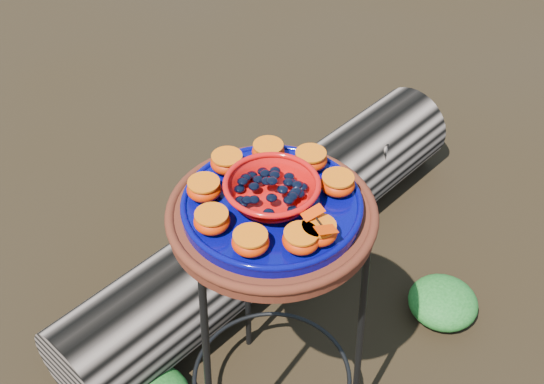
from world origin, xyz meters
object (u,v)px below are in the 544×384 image
object	(u,v)px
terracotta_saucer	(272,217)
plant_stand	(272,328)
red_bowl	(272,192)
driftwood_log	(273,227)
cobalt_plate	(272,206)

from	to	relation	value
terracotta_saucer	plant_stand	bearing A→B (deg)	0.00
plant_stand	red_bowl	xyz separation A→B (m)	(0.00, 0.00, 0.43)
terracotta_saucer	driftwood_log	xyz separation A→B (m)	(0.17, 0.52, -0.57)
plant_stand	terracotta_saucer	distance (m)	0.37
plant_stand	cobalt_plate	size ratio (longest dim) A/B	1.97
driftwood_log	terracotta_saucer	bearing A→B (deg)	-108.40
driftwood_log	plant_stand	bearing A→B (deg)	-108.40
terracotta_saucer	red_bowl	size ratio (longest dim) A/B	2.33
terracotta_saucer	red_bowl	bearing A→B (deg)	0.00
red_bowl	plant_stand	bearing A→B (deg)	0.00
cobalt_plate	plant_stand	bearing A→B (deg)	0.00
plant_stand	red_bowl	size ratio (longest dim) A/B	3.93
red_bowl	driftwood_log	world-z (taller)	red_bowl
terracotta_saucer	driftwood_log	size ratio (longest dim) A/B	0.27
terracotta_saucer	red_bowl	xyz separation A→B (m)	(0.00, 0.00, 0.07)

